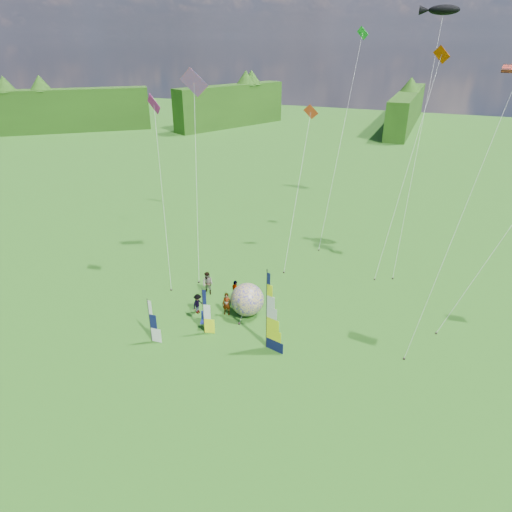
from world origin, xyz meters
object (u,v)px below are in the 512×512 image
at_px(feather_banner_main, 267,311).
at_px(spectator_d, 235,291).
at_px(bol_inflatable, 247,300).
at_px(side_banner_far, 150,321).
at_px(side_banner_left, 203,312).
at_px(spectator_a, 227,304).
at_px(spectator_c, 198,304).
at_px(camp_chair, 205,321).
at_px(kite_whale, 420,134).
at_px(spectator_b, 208,283).

relative_size(feather_banner_main, spectator_d, 3.02).
bearing_deg(spectator_d, bol_inflatable, -175.86).
bearing_deg(side_banner_far, side_banner_left, 33.94).
height_order(side_banner_far, bol_inflatable, side_banner_far).
height_order(spectator_a, spectator_c, spectator_a).
relative_size(side_banner_left, camp_chair, 2.86).
bearing_deg(camp_chair, spectator_a, 53.76).
distance_m(side_banner_far, bol_inflatable, 6.91).
xyz_separation_m(bol_inflatable, spectator_a, (-1.32, -0.57, -0.34)).
relative_size(side_banner_far, kite_whale, 0.14).
distance_m(side_banner_left, bol_inflatable, 3.65).
distance_m(side_banner_left, spectator_d, 4.42).
distance_m(feather_banner_main, kite_whale, 20.63).
xyz_separation_m(side_banner_left, spectator_c, (-1.54, 1.97, -0.89)).
bearing_deg(side_banner_far, spectator_a, 52.39).
distance_m(spectator_c, camp_chair, 1.98).
relative_size(side_banner_left, spectator_c, 2.19).
bearing_deg(feather_banner_main, spectator_a, 162.06).
bearing_deg(bol_inflatable, side_banner_left, -119.00).
relative_size(side_banner_far, spectator_b, 1.68).
bearing_deg(bol_inflatable, spectator_b, 159.63).
xyz_separation_m(feather_banner_main, bol_inflatable, (-2.62, 3.07, -1.50)).
bearing_deg(spectator_a, kite_whale, 45.68).
xyz_separation_m(feather_banner_main, side_banner_far, (-7.08, -2.19, -1.15)).
xyz_separation_m(feather_banner_main, camp_chair, (-4.56, 0.44, -2.11)).
relative_size(feather_banner_main, kite_whale, 0.25).
xyz_separation_m(side_banner_left, spectator_b, (-2.13, 4.60, -0.73)).
xyz_separation_m(side_banner_left, kite_whale, (10.78, 18.01, 9.00)).
bearing_deg(kite_whale, spectator_a, -148.76).
distance_m(feather_banner_main, spectator_b, 8.11).
xyz_separation_m(spectator_b, spectator_d, (2.43, -0.26, -0.03)).
bearing_deg(feather_banner_main, spectator_d, 148.16).
distance_m(side_banner_far, spectator_b, 6.76).
bearing_deg(side_banner_far, bol_inflatable, 45.87).
height_order(side_banner_far, spectator_d, side_banner_far).
xyz_separation_m(bol_inflatable, spectator_c, (-3.29, -1.19, -0.43)).
bearing_deg(camp_chair, feather_banner_main, -25.16).
xyz_separation_m(spectator_c, kite_whale, (12.32, 16.05, 9.89)).
relative_size(spectator_c, camp_chair, 1.31).
bearing_deg(spectator_c, feather_banner_main, -99.93).
bearing_deg(spectator_a, bol_inflatable, 12.83).
xyz_separation_m(side_banner_far, spectator_a, (3.14, 4.69, -0.70)).
bearing_deg(spectator_a, camp_chair, -117.02).
bearing_deg(feather_banner_main, spectator_c, 176.80).
bearing_deg(bol_inflatable, camp_chair, -126.37).
xyz_separation_m(bol_inflatable, spectator_b, (-3.88, 1.44, -0.26)).
height_order(side_banner_far, kite_whale, kite_whale).
xyz_separation_m(side_banner_far, bol_inflatable, (4.46, 5.26, -0.36)).
bearing_deg(feather_banner_main, camp_chair, -171.08).
xyz_separation_m(feather_banner_main, spectator_b, (-6.50, 4.51, -1.77)).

